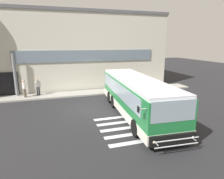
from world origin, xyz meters
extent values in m
cube|color=#232326|center=(0.00, 0.00, -0.01)|extent=(80.00, 90.00, 0.02)
cube|color=silver|center=(2.00, -6.00, 0.00)|extent=(4.40, 0.36, 0.01)
cube|color=silver|center=(2.00, -5.10, 0.00)|extent=(4.40, 0.36, 0.01)
cube|color=silver|center=(2.00, -4.20, 0.00)|extent=(4.40, 0.36, 0.01)
cube|color=silver|center=(2.00, -3.30, 0.00)|extent=(4.40, 0.36, 0.01)
cube|color=silver|center=(2.00, -2.40, 0.00)|extent=(4.40, 0.36, 0.01)
cube|color=beige|center=(0.00, 12.00, 4.11)|extent=(20.72, 12.00, 8.21)
cube|color=#56565B|center=(0.00, 12.00, 8.36)|extent=(20.92, 12.20, 0.30)
cube|color=black|center=(-6.86, 5.95, 1.20)|extent=(1.80, 0.16, 2.40)
cube|color=slate|center=(1.00, 5.96, 3.80)|extent=(14.72, 0.10, 1.20)
cube|color=#9E9B93|center=(0.00, 4.80, 0.07)|extent=(24.72, 2.00, 0.15)
cylinder|color=slate|center=(-6.09, 5.40, 2.17)|extent=(0.28, 0.28, 4.04)
cube|color=#1E7238|center=(2.97, -2.16, 1.42)|extent=(3.19, 10.29, 2.15)
cube|color=silver|center=(2.97, -2.16, 0.62)|extent=(3.23, 10.33, 0.55)
cube|color=silver|center=(2.97, -2.16, 2.60)|extent=(3.07, 10.08, 0.20)
cube|color=#8C9EAD|center=(2.65, -7.18, 2.02)|extent=(2.35, 0.27, 1.05)
cube|color=#8C9EAD|center=(4.28, -1.95, 1.92)|extent=(0.60, 8.93, 0.95)
cube|color=#8C9EAD|center=(1.70, -1.78, 1.92)|extent=(0.60, 8.93, 0.95)
cube|color=black|center=(2.65, -7.18, 2.38)|extent=(2.15, 0.24, 0.28)
cube|color=black|center=(2.64, -7.31, 0.63)|extent=(2.46, 0.35, 0.52)
sphere|color=beige|center=(3.66, -7.41, 0.65)|extent=(0.18, 0.18, 0.18)
sphere|color=beige|center=(1.62, -7.28, 0.65)|extent=(0.18, 0.18, 0.18)
cylinder|color=#B7B7BF|center=(1.17, -6.88, 2.17)|extent=(0.40, 0.08, 0.05)
cube|color=black|center=(0.97, -6.87, 2.17)|extent=(0.05, 0.20, 0.28)
cylinder|color=black|center=(3.94, -5.51, 0.50)|extent=(0.36, 1.02, 1.00)
cylinder|color=black|center=(1.59, -5.36, 0.50)|extent=(0.36, 1.02, 1.00)
cylinder|color=black|center=(4.26, -0.37, 0.50)|extent=(0.36, 1.02, 1.00)
cylinder|color=black|center=(1.92, -0.22, 0.50)|extent=(0.36, 1.02, 1.00)
cylinder|color=black|center=(4.34, 0.93, 0.50)|extent=(0.36, 1.02, 1.00)
cylinder|color=black|center=(2.00, 1.08, 0.50)|extent=(0.36, 1.02, 1.00)
cylinder|color=#B7B7BF|center=(2.62, -7.68, 0.50)|extent=(2.25, 0.20, 0.06)
cylinder|color=#B7B7BF|center=(2.62, -7.68, 0.80)|extent=(2.25, 0.20, 0.06)
cylinder|color=#B7B7BF|center=(3.61, -7.54, 0.65)|extent=(0.08, 0.50, 0.05)
cylinder|color=#B7B7BF|center=(1.66, -7.42, 0.65)|extent=(0.08, 0.50, 0.05)
cylinder|color=#4C4233|center=(-5.24, 4.51, 0.57)|extent=(0.15, 0.15, 0.85)
cylinder|color=#4C4233|center=(-5.34, 4.68, 0.57)|extent=(0.15, 0.15, 0.85)
cube|color=silver|center=(-5.29, 4.59, 1.29)|extent=(0.38, 0.44, 0.58)
sphere|color=tan|center=(-5.29, 4.59, 1.71)|extent=(0.23, 0.23, 0.23)
cylinder|color=silver|center=(-5.17, 4.38, 1.24)|extent=(0.09, 0.09, 0.55)
cylinder|color=silver|center=(-5.42, 4.81, 1.24)|extent=(0.09, 0.09, 0.55)
cylinder|color=#2D2D33|center=(-4.05, 4.97, 0.57)|extent=(0.15, 0.15, 0.85)
cylinder|color=#2D2D33|center=(-4.22, 4.87, 0.57)|extent=(0.15, 0.15, 0.85)
cube|color=silver|center=(-4.13, 4.92, 1.29)|extent=(0.44, 0.39, 0.58)
sphere|color=tan|center=(-4.13, 4.92, 1.71)|extent=(0.23, 0.23, 0.23)
cylinder|color=silver|center=(-3.92, 5.05, 1.24)|extent=(0.09, 0.09, 0.55)
cylinder|color=silver|center=(-4.35, 4.79, 1.24)|extent=(0.09, 0.09, 0.55)
cube|color=black|center=(-4.22, 5.07, 1.27)|extent=(0.35, 0.31, 0.44)
cylinder|color=yellow|center=(2.65, 3.60, 0.45)|extent=(0.18, 0.18, 0.90)
camera|label=1|loc=(-2.66, -14.54, 5.16)|focal=31.01mm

